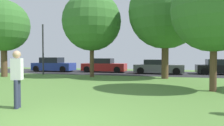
% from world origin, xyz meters
% --- Properties ---
extents(ground_plane, '(44.00, 44.00, 0.00)m').
position_xyz_m(ground_plane, '(0.00, 0.00, 0.00)').
color(ground_plane, '#547F38').
extents(road_strip, '(44.00, 6.40, 0.01)m').
position_xyz_m(road_strip, '(0.00, 16.00, 0.00)').
color(road_strip, '#28282B').
rests_on(road_strip, ground_plane).
extents(maple_tree_near, '(5.41, 5.41, 7.60)m').
position_xyz_m(maple_tree_near, '(2.37, 11.51, 4.88)').
color(maple_tree_near, brown).
rests_on(maple_tree_near, ground_plane).
extents(oak_tree_left, '(4.66, 4.66, 6.73)m').
position_xyz_m(oak_tree_left, '(-3.28, 11.32, 4.39)').
color(oak_tree_left, brown).
rests_on(oak_tree_left, ground_plane).
extents(oak_tree_right, '(3.96, 3.96, 5.80)m').
position_xyz_m(oak_tree_right, '(4.61, 6.30, 3.81)').
color(oak_tree_right, brown).
rests_on(oak_tree_right, ground_plane).
extents(oak_tree_center, '(4.07, 4.07, 6.13)m').
position_xyz_m(oak_tree_center, '(-10.13, 9.63, 4.07)').
color(oak_tree_center, brown).
rests_on(oak_tree_center, ground_plane).
extents(person_catcher, '(0.37, 0.30, 1.82)m').
position_xyz_m(person_catcher, '(-2.03, 1.23, 1.02)').
color(person_catcher, '#2D334C').
rests_on(person_catcher, ground_plane).
extents(parked_car_blue, '(4.45, 2.03, 1.52)m').
position_xyz_m(parked_car_blue, '(-9.37, 15.81, 0.69)').
color(parked_car_blue, '#233893').
rests_on(parked_car_blue, ground_plane).
extents(parked_car_red, '(4.51, 2.04, 1.43)m').
position_xyz_m(parked_car_red, '(-3.84, 16.39, 0.66)').
color(parked_car_red, '#B21E1E').
rests_on(parked_car_red, ground_plane).
extents(parked_car_grey, '(4.49, 1.96, 1.34)m').
position_xyz_m(parked_car_grey, '(1.69, 15.63, 0.62)').
color(parked_car_grey, slate).
rests_on(parked_car_grey, ground_plane).
extents(parked_car_black, '(4.29, 2.06, 1.38)m').
position_xyz_m(parked_car_black, '(7.22, 16.38, 0.63)').
color(parked_car_black, black).
rests_on(parked_car_black, ground_plane).
extents(street_lamp_post, '(0.14, 0.14, 4.50)m').
position_xyz_m(street_lamp_post, '(-8.26, 12.20, 2.25)').
color(street_lamp_post, '#2D2D33').
rests_on(street_lamp_post, ground_plane).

